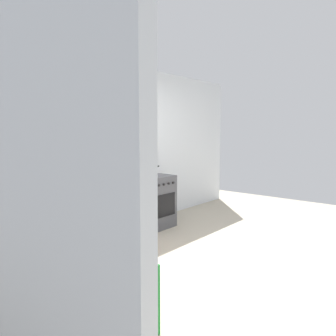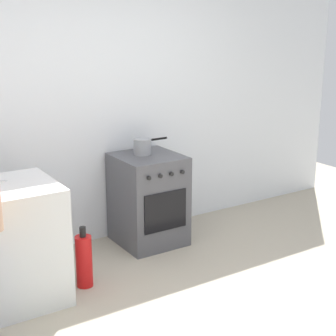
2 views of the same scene
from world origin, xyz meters
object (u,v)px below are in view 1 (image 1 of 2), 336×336
Objects in this scene: knife_utility at (40,190)px; recycling_crate_lower at (119,323)px; pot at (148,171)px; recycling_crate_upper at (118,287)px; oven_left at (152,201)px; knife_carving at (62,189)px; person at (101,188)px; knife_paring at (84,185)px; fire_extinguisher at (134,231)px; knife_bread at (62,187)px.

recycling_crate_lower is at bearing -101.27° from knife_utility.
pot reaches higher than recycling_crate_upper.
oven_left is at bearing 38.10° from recycling_crate_lower.
knife_utility is at bearing 150.30° from knife_carving.
recycling_crate_lower is at bearing -122.00° from person.
knife_paring is at bearing 5.88° from knife_carving.
recycling_crate_lower is (-1.47, -1.36, -0.08)m from fire_extinguisher.
pot reaches higher than recycling_crate_lower.
knife_paring is at bearing 157.37° from fire_extinguisher.
oven_left is 4.40× the size of knife_paring.
person reaches higher than knife_utility.
oven_left is 1.80m from knife_bread.
recycling_crate_lower is (-0.61, -1.69, -0.76)m from knife_bread.
pot is 0.69× the size of fire_extinguisher.
recycling_crate_upper is (-0.88, -1.61, -0.49)m from knife_paring.
recycling_crate_lower is at bearing -118.54° from knife_paring.
knife_bread is 1.15m from fire_extinguisher.
pot is at bearing 5.97° from knife_utility.
knife_paring is (0.33, 0.03, 0.00)m from knife_carving.
recycling_crate_lower is (-2.34, -1.84, -0.29)m from oven_left.
knife_bread is at bearing 70.12° from recycling_crate_upper.
fire_extinguisher is at bearing 28.59° from person.
pot is 2.00m from knife_utility.
fire_extinguisher is 0.96× the size of recycling_crate_lower.
knife_bread is 0.21× the size of person.
knife_paring is 1.90m from recycling_crate_upper.
knife_carving is 1.18m from fire_extinguisher.
knife_utility is (-0.20, 0.12, 0.00)m from knife_carving.
knife_utility is at bearing -174.03° from pot.
pot is 1.79× the size of knife_paring.
fire_extinguisher is (0.60, -0.25, -0.69)m from knife_paring.
knife_utility is at bearing 171.30° from knife_paring.
oven_left is at bearing 4.82° from knife_bread.
knife_paring is (-1.45, -0.29, -0.02)m from pot.
person is (-0.01, -0.73, 0.09)m from knife_carving.
knife_paring is at bearing -168.69° from pot.
knife_paring reaches higher than recycling_crate_upper.
knife_utility is (-1.99, -0.21, -0.02)m from pot.
oven_left is 3.41× the size of knife_utility.
person is at bearing -151.32° from oven_left.
fire_extinguisher reaches higher than recycling_crate_lower.
recycling_crate_upper is (-1.47, -1.36, 0.20)m from fire_extinguisher.
person is (-1.80, -1.06, 0.07)m from pot.
fire_extinguisher is at bearing -22.63° from knife_paring.
oven_left is at bearing 28.78° from fire_extinguisher.
person is (-1.82, -0.99, 0.57)m from oven_left.
oven_left is at bearing -74.64° from pot.
recycling_crate_upper reaches higher than recycling_crate_lower.
knife_bread is at bearing -0.07° from knife_utility.
knife_carving is at bearing -174.12° from knife_paring.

